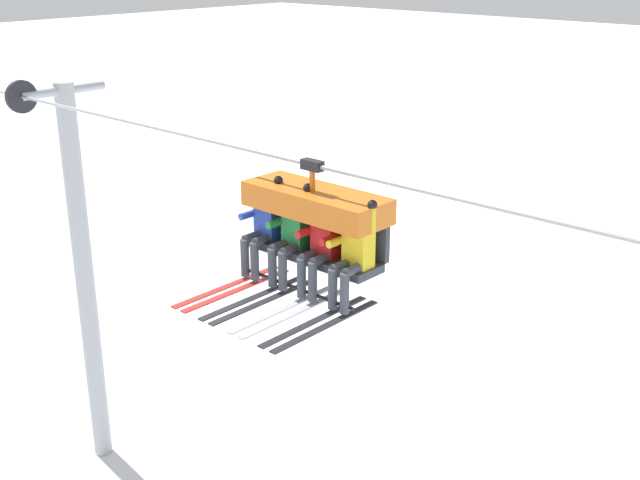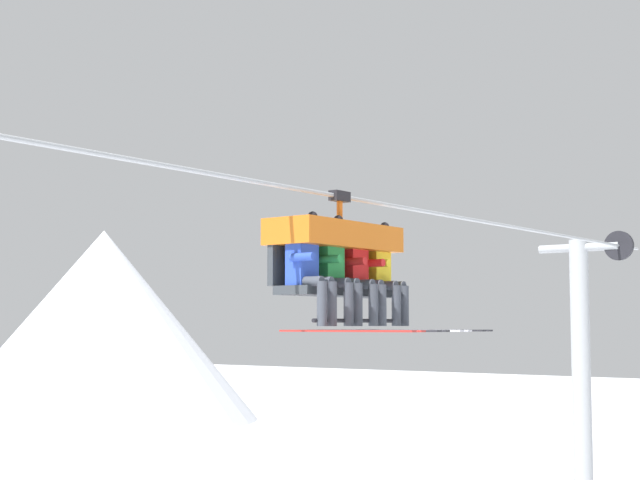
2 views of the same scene
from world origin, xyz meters
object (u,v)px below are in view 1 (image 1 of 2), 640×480
at_px(chairlift_chair, 317,214).
at_px(skier_yellow, 352,254).
at_px(lift_tower_near, 83,272).
at_px(skier_blue, 262,226).
at_px(skier_red, 319,246).
at_px(skier_green, 290,235).

relative_size(chairlift_chair, skier_yellow, 1.10).
bearing_deg(lift_tower_near, skier_blue, -8.85).
height_order(skier_red, skier_yellow, skier_yellow).
distance_m(chairlift_chair, skier_green, 0.42).
height_order(lift_tower_near, skier_green, lift_tower_near).
bearing_deg(skier_green, skier_red, -0.81).
bearing_deg(skier_red, skier_blue, 179.60).
bearing_deg(chairlift_chair, skier_yellow, -16.38).
distance_m(skier_blue, skier_yellow, 1.45).
relative_size(skier_blue, skier_green, 1.00).
bearing_deg(skier_yellow, lift_tower_near, 172.87).
xyz_separation_m(lift_tower_near, skier_yellow, (7.37, -0.92, 2.55)).
distance_m(chairlift_chair, skier_red, 0.43).
height_order(lift_tower_near, chairlift_chair, lift_tower_near).
height_order(lift_tower_near, skier_red, lift_tower_near).
xyz_separation_m(lift_tower_near, skier_red, (6.88, -0.93, 2.53)).
distance_m(lift_tower_near, skier_yellow, 7.85).
bearing_deg(skier_blue, skier_green, 0.00).
bearing_deg(skier_red, lift_tower_near, 172.32).
xyz_separation_m(skier_green, skier_yellow, (0.97, 0.00, 0.00)).
distance_m(chairlift_chair, skier_yellow, 0.81).
bearing_deg(skier_yellow, chairlift_chair, 163.62).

